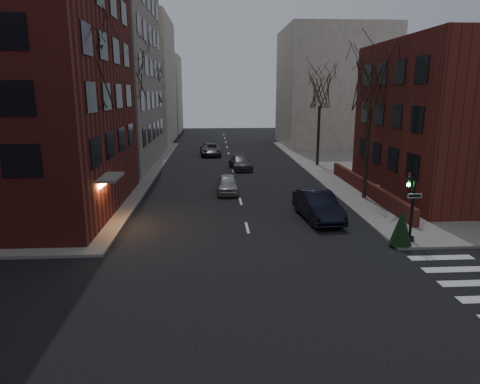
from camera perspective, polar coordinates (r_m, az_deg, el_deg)
The scene contains 21 objects.
ground at distance 13.36m, azimuth 5.25°, elevation -20.88°, with size 160.00×160.00×0.00m, color black.
building_left_tan at distance 47.86m, azimuth -23.48°, elevation 20.03°, with size 18.00×18.00×28.00m, color gray.
building_right_brick at distance 35.14m, azimuth 28.24°, elevation 8.45°, with size 12.00×14.00×11.00m, color #581E19.
low_wall_right at distance 32.64m, azimuth 16.48°, elevation 0.60°, with size 0.35×16.00×1.00m, color #581E19.
building_distant_la at distance 67.24m, azimuth -15.30°, elevation 14.07°, with size 14.00×16.00×18.00m, color beige.
building_distant_ra at distance 63.20m, azimuth 12.24°, elevation 13.41°, with size 14.00×14.00×16.00m, color beige.
building_distant_lb at distance 83.67m, azimuth -11.49°, elevation 12.64°, with size 10.00×12.00×14.00m, color beige.
traffic_signal at distance 22.86m, azimuth 21.87°, elevation -1.85°, with size 0.76×0.44×4.00m.
tree_left_a at distance 25.90m, azimuth -19.84°, elevation 14.67°, with size 4.18×4.18×10.26m.
tree_left_b at distance 37.60m, azimuth -14.74°, elevation 15.00°, with size 4.40×4.40×10.80m.
tree_left_c at distance 51.40m, azimuth -11.67°, elevation 13.58°, with size 3.96×3.96×9.72m.
tree_right_a at distance 30.81m, azimuth 17.13°, elevation 13.69°, with size 3.96×3.96×9.72m.
tree_right_b at distance 44.21m, azimuth 10.65°, elevation 13.15°, with size 3.74×3.74×9.18m.
streetlamp_near at distance 33.69m, azimuth -14.55°, elevation 7.29°, with size 0.36×0.36×6.28m.
streetlamp_far at distance 53.40m, azimuth -10.53°, elevation 9.53°, with size 0.36×0.36×6.28m.
parked_sedan at distance 25.96m, azimuth 10.34°, elevation -1.80°, with size 1.78×5.12×1.69m, color black.
car_lane_silver at distance 32.36m, azimuth -1.65°, elevation 1.10°, with size 1.61×4.00×1.36m, color #959499.
car_lane_gray at distance 42.31m, azimuth 0.07°, elevation 3.96°, with size 1.86×4.59×1.33m, color #444349.
car_lane_far at distance 51.71m, azimuth -3.96°, elevation 5.67°, with size 2.35×5.09×1.42m, color #47464C.
sandwich_board at distance 32.06m, azimuth 17.67°, elevation 0.18°, with size 0.39×0.54×0.87m, color white.
evergreen_shrub at distance 22.40m, azimuth 20.73°, elevation -4.36°, with size 1.07×1.07×1.78m, color #16321E.
Camera 1 is at (-1.82, -10.92, 7.48)m, focal length 32.00 mm.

